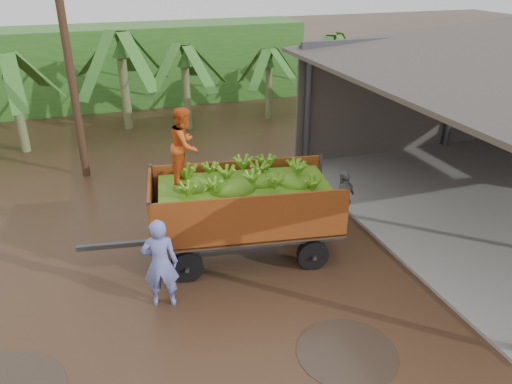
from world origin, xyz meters
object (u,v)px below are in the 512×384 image
(banana_trailer, at_px, (243,204))
(utility_pole, at_px, (67,51))
(man_blue, at_px, (160,263))
(man_grey, at_px, (344,199))

(banana_trailer, height_order, utility_pole, utility_pole)
(man_blue, distance_m, utility_pole, 8.16)
(man_blue, bearing_deg, banana_trailer, -135.45)
(man_blue, height_order, man_grey, man_blue)
(banana_trailer, distance_m, man_blue, 2.52)
(man_blue, relative_size, man_grey, 1.23)
(banana_trailer, height_order, man_grey, banana_trailer)
(man_grey, bearing_deg, man_blue, -12.57)
(banana_trailer, xyz_separation_m, man_grey, (2.85, 0.41, -0.52))
(man_blue, height_order, utility_pole, utility_pole)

